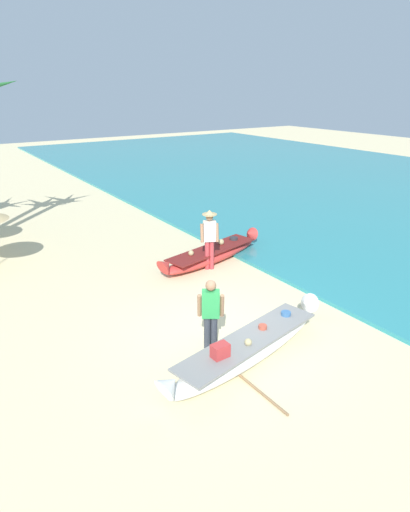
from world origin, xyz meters
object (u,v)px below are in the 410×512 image
person_vendor_hatted (209,235)px  paddle (246,380)px  person_tourist_customer (211,311)px  boat_white_foreground (248,348)px  boat_red_midground (212,254)px

person_vendor_hatted → paddle: person_vendor_hatted is taller
paddle → person_tourist_customer: bearing=87.2°
person_tourist_customer → paddle: (-0.06, -1.28, -0.87)m
person_tourist_customer → paddle: person_tourist_customer is taller
boat_white_foreground → paddle: (-0.49, -0.55, -0.24)m
boat_red_midground → person_vendor_hatted: (-0.41, -0.45, 0.83)m
boat_red_midground → person_tourist_customer: (-2.83, -4.09, 0.65)m
boat_red_midground → paddle: 6.11m
person_vendor_hatted → person_tourist_customer: (-2.42, -3.64, -0.18)m
paddle → boat_white_foreground: bearing=48.1°
boat_red_midground → paddle: size_ratio=2.40×
person_vendor_hatted → paddle: (-2.49, -4.92, -1.04)m
boat_white_foreground → person_tourist_customer: 1.06m
boat_white_foreground → person_vendor_hatted: size_ratio=2.50×
person_vendor_hatted → person_tourist_customer: bearing=-123.7°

